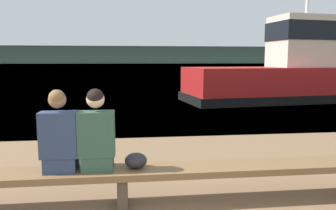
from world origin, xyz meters
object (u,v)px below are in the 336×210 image
(bench_main, at_px, (122,176))
(shopping_bag, at_px, (136,161))
(person_right, at_px, (97,135))
(person_left, at_px, (59,137))
(tugboat_red, at_px, (303,74))

(bench_main, height_order, shopping_bag, shopping_bag)
(person_right, bearing_deg, person_left, 179.92)
(person_left, height_order, person_right, person_right)
(person_left, relative_size, shopping_bag, 3.61)
(bench_main, distance_m, tugboat_red, 12.49)
(bench_main, bearing_deg, tugboat_red, 51.90)
(shopping_bag, xyz_separation_m, tugboat_red, (7.53, 9.79, 0.58))
(bench_main, bearing_deg, shopping_bag, 6.43)
(bench_main, height_order, person_right, person_right)
(person_left, relative_size, person_right, 0.99)
(person_right, xyz_separation_m, tugboat_red, (7.98, 9.81, 0.25))
(shopping_bag, distance_m, tugboat_red, 12.37)
(person_left, bearing_deg, tugboat_red, 49.41)
(person_left, distance_m, shopping_bag, 0.94)
(person_left, bearing_deg, person_right, -0.08)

